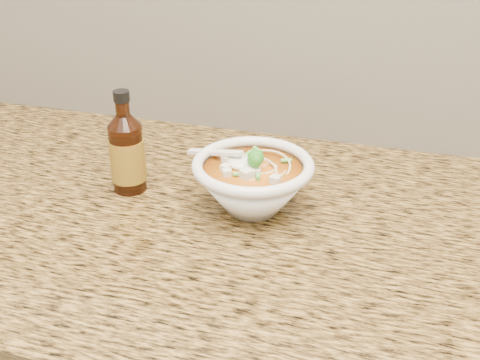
# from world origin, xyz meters

# --- Properties ---
(counter_slab) EXTENTS (4.00, 0.68, 0.04)m
(counter_slab) POSITION_xyz_m (0.00, 1.68, 0.88)
(counter_slab) COLOR olive
(counter_slab) RESTS_ON cabinet
(soup_bowl) EXTENTS (0.20, 0.18, 0.10)m
(soup_bowl) POSITION_xyz_m (-0.15, 1.70, 0.94)
(soup_bowl) COLOR white
(soup_bowl) RESTS_ON counter_slab
(hot_sauce_bottle) EXTENTS (0.07, 0.07, 0.17)m
(hot_sauce_bottle) POSITION_xyz_m (-0.36, 1.71, 0.96)
(hot_sauce_bottle) COLOR #391607
(hot_sauce_bottle) RESTS_ON counter_slab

